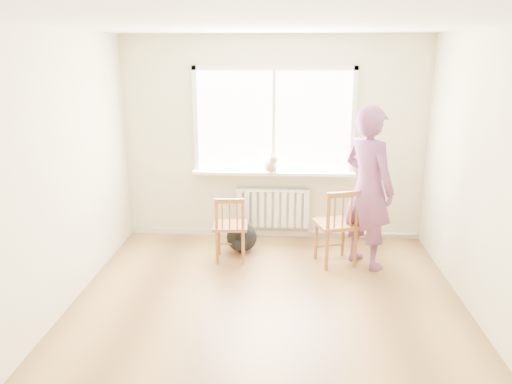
# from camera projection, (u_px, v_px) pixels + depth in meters

# --- Properties ---
(floor) EXTENTS (4.50, 4.50, 0.00)m
(floor) POSITION_uv_depth(u_px,v_px,m) (267.00, 318.00, 4.82)
(floor) COLOR #AA7D45
(floor) RESTS_ON ground
(ceiling) EXTENTS (4.50, 4.50, 0.00)m
(ceiling) POSITION_uv_depth(u_px,v_px,m) (268.00, 24.00, 4.08)
(ceiling) COLOR white
(ceiling) RESTS_ON back_wall
(back_wall) EXTENTS (4.00, 0.01, 2.70)m
(back_wall) POSITION_uv_depth(u_px,v_px,m) (274.00, 140.00, 6.61)
(back_wall) COLOR beige
(back_wall) RESTS_ON ground
(window) EXTENTS (2.12, 0.05, 1.42)m
(window) POSITION_uv_depth(u_px,v_px,m) (274.00, 116.00, 6.50)
(window) COLOR white
(window) RESTS_ON back_wall
(windowsill) EXTENTS (2.15, 0.22, 0.04)m
(windowsill) POSITION_uv_depth(u_px,v_px,m) (273.00, 173.00, 6.62)
(windowsill) COLOR white
(windowsill) RESTS_ON back_wall
(radiator) EXTENTS (1.00, 0.12, 0.55)m
(radiator) POSITION_uv_depth(u_px,v_px,m) (273.00, 207.00, 6.77)
(radiator) COLOR white
(radiator) RESTS_ON back_wall
(heating_pipe) EXTENTS (1.40, 0.04, 0.04)m
(heating_pipe) POSITION_uv_depth(u_px,v_px,m) (364.00, 233.00, 6.83)
(heating_pipe) COLOR silver
(heating_pipe) RESTS_ON back_wall
(baseboard) EXTENTS (4.00, 0.03, 0.08)m
(baseboard) POSITION_uv_depth(u_px,v_px,m) (273.00, 233.00, 6.95)
(baseboard) COLOR beige
(baseboard) RESTS_ON ground
(chair_left) EXTENTS (0.43, 0.41, 0.83)m
(chair_left) POSITION_uv_depth(u_px,v_px,m) (230.00, 229.00, 6.02)
(chair_left) COLOR #98502C
(chair_left) RESTS_ON floor
(chair_right) EXTENTS (0.58, 0.57, 0.95)m
(chair_right) POSITION_uv_depth(u_px,v_px,m) (338.00, 227.00, 5.89)
(chair_right) COLOR #98502C
(chair_right) RESTS_ON floor
(person) EXTENTS (0.79, 0.83, 1.91)m
(person) POSITION_uv_depth(u_px,v_px,m) (368.00, 188.00, 5.78)
(person) COLOR #C24073
(person) RESTS_ON floor
(cat) EXTENTS (0.26, 0.41, 0.28)m
(cat) POSITION_uv_depth(u_px,v_px,m) (271.00, 164.00, 6.50)
(cat) COLOR #CBB28A
(cat) RESTS_ON windowsill
(backpack) EXTENTS (0.41, 0.32, 0.39)m
(backpack) POSITION_uv_depth(u_px,v_px,m) (242.00, 237.00, 6.36)
(backpack) COLOR black
(backpack) RESTS_ON floor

